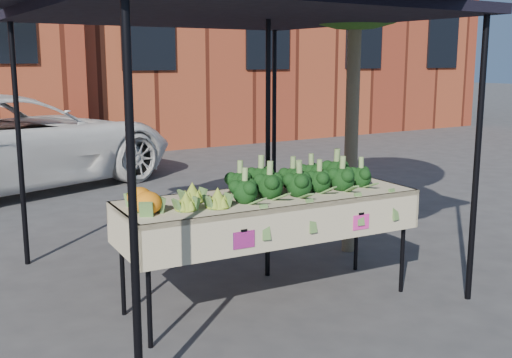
% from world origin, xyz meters
% --- Properties ---
extents(ground, '(90.00, 90.00, 0.00)m').
position_xyz_m(ground, '(0.00, 0.00, 0.00)').
color(ground, '#343437').
extents(table, '(2.45, 0.97, 0.90)m').
position_xyz_m(table, '(-0.03, 0.07, 0.45)').
color(table, beige).
rests_on(table, ground).
extents(canopy, '(3.16, 3.16, 2.74)m').
position_xyz_m(canopy, '(-0.03, 0.70, 1.37)').
color(canopy, black).
rests_on(canopy, ground).
extents(broccoli_heap, '(1.37, 0.57, 0.26)m').
position_xyz_m(broccoli_heap, '(0.25, 0.09, 1.03)').
color(broccoli_heap, black).
rests_on(broccoli_heap, table).
extents(romanesco_cluster, '(0.43, 0.47, 0.20)m').
position_xyz_m(romanesco_cluster, '(-0.69, 0.05, 1.00)').
color(romanesco_cluster, '#96A833').
rests_on(romanesco_cluster, table).
extents(cauliflower_pair, '(0.23, 0.43, 0.18)m').
position_xyz_m(cauliflower_pair, '(-1.06, 0.13, 0.99)').
color(cauliflower_pair, orange).
rests_on(cauliflower_pair, table).
extents(vehicle, '(2.17, 2.78, 5.28)m').
position_xyz_m(vehicle, '(-0.86, 6.00, 2.64)').
color(vehicle, white).
rests_on(vehicle, ground).
extents(street_tree, '(2.00, 2.00, 3.95)m').
position_xyz_m(street_tree, '(1.45, 0.81, 1.97)').
color(street_tree, '#1E4C14').
rests_on(street_tree, ground).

